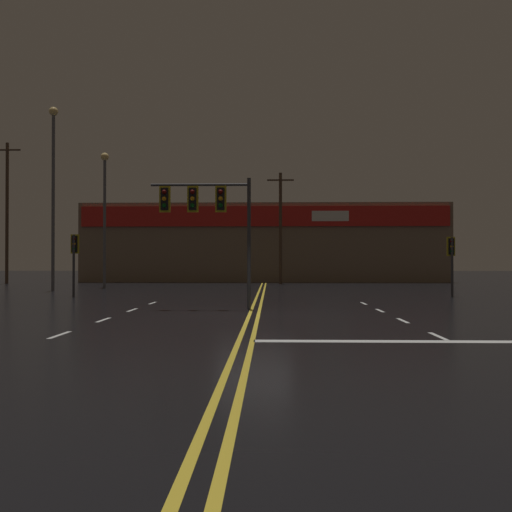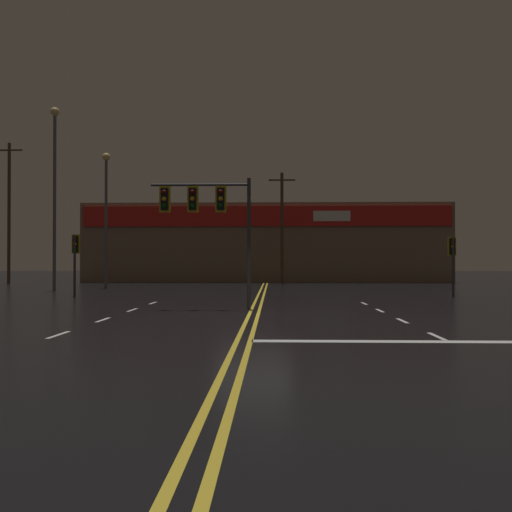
{
  "view_description": "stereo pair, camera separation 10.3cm",
  "coord_description": "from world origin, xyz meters",
  "views": [
    {
      "loc": [
        0.56,
        -19.04,
        1.75
      ],
      "look_at": [
        0.0,
        2.72,
        2.0
      ],
      "focal_mm": 40.0,
      "sensor_mm": 36.0,
      "label": 1
    },
    {
      "loc": [
        0.66,
        -19.04,
        1.75
      ],
      "look_at": [
        0.0,
        2.72,
        2.0
      ],
      "focal_mm": 40.0,
      "sensor_mm": 36.0,
      "label": 2
    }
  ],
  "objects": [
    {
      "name": "streetlight_near_right",
      "position": [
        -11.08,
        20.55,
        6.04
      ],
      "size": [
        0.56,
        0.56,
        9.46
      ],
      "color": "#59595E",
      "rests_on": "ground"
    },
    {
      "name": "traffic_signal_median",
      "position": [
        -1.9,
        2.35,
        3.83
      ],
      "size": [
        3.79,
        0.36,
        4.94
      ],
      "color": "#38383D",
      "rests_on": "ground"
    },
    {
      "name": "utility_pole_row",
      "position": [
        0.82,
        27.85,
        5.78
      ],
      "size": [
        45.62,
        0.26,
        12.14
      ],
      "color": "#4C3828",
      "rests_on": "ground"
    },
    {
      "name": "traffic_signal_corner_northeast",
      "position": [
        9.9,
        10.62,
        2.25
      ],
      "size": [
        0.42,
        0.36,
        3.08
      ],
      "color": "#38383D",
      "rests_on": "ground"
    },
    {
      "name": "streetlight_far_left",
      "position": [
        -13.04,
        16.17,
        7.14
      ],
      "size": [
        0.56,
        0.56,
        11.5
      ],
      "color": "#59595E",
      "rests_on": "ground"
    },
    {
      "name": "traffic_signal_corner_northwest",
      "position": [
        -9.55,
        10.03,
        2.35
      ],
      "size": [
        0.42,
        0.36,
        3.2
      ],
      "color": "#38383D",
      "rests_on": "ground"
    },
    {
      "name": "ground_plane",
      "position": [
        0.0,
        0.0,
        0.0
      ],
      "size": [
        200.0,
        200.0,
        0.0
      ],
      "primitive_type": "plane",
      "color": "black"
    },
    {
      "name": "road_markings",
      "position": [
        0.82,
        -1.15,
        0.0
      ],
      "size": [
        13.49,
        60.0,
        0.01
      ],
      "color": "gold",
      "rests_on": "ground"
    },
    {
      "name": "building_backdrop",
      "position": [
        0.0,
        35.51,
        3.51
      ],
      "size": [
        32.7,
        10.23,
        7.0
      ],
      "color": "#7A6651",
      "rests_on": "ground"
    }
  ]
}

